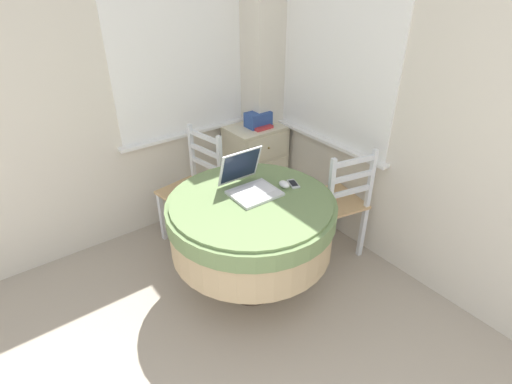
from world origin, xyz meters
The scene contains 10 objects.
corner_room_shell centered at (1.38, 2.02, 1.28)m, with size 4.58×5.00×2.55m.
round_dining_table centered at (1.32, 1.99, 0.57)m, with size 1.07×1.07×0.73m.
laptop centered at (1.37, 2.08, 0.79)m, with size 0.30×0.33×0.25m.
computer_mouse centered at (1.58, 1.99, 0.76)m, with size 0.05×0.08×0.04m.
cell_phone centered at (1.65, 1.98, 0.74)m, with size 0.09×0.13×0.01m.
dining_chair_near_back_window centered at (1.33, 2.76, 0.44)m, with size 0.47×0.45×0.91m.
dining_chair_near_right_window centered at (2.07, 1.95, 0.44)m, with size 0.47×0.48×0.91m.
corner_cabinet centered at (2.04, 2.92, 0.38)m, with size 0.51×0.40×0.76m.
storage_box centered at (2.06, 2.90, 0.83)m, with size 0.21×0.14×0.12m.
book_on_cabinet centered at (2.05, 2.88, 0.78)m, with size 0.17×0.20×0.02m.
Camera 1 is at (0.08, 0.29, 2.03)m, focal length 28.00 mm.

